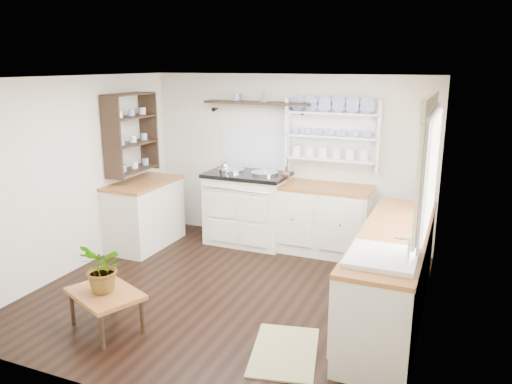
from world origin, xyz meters
TOP-DOWN VIEW (x-y plane):
  - floor at (0.00, 0.00)m, footprint 4.00×3.80m
  - wall_back at (0.00, 1.90)m, footprint 4.00×0.02m
  - wall_right at (2.00, 0.00)m, footprint 0.02×3.80m
  - wall_left at (-2.00, 0.00)m, footprint 0.02×3.80m
  - ceiling at (0.00, 0.00)m, footprint 4.00×3.80m
  - window at (1.95, 0.15)m, footprint 0.08×1.55m
  - aga_cooker at (-0.45, 1.57)m, footprint 1.11×0.77m
  - back_cabinets at (0.60, 1.60)m, footprint 1.27×0.63m
  - right_cabinets at (1.70, 0.10)m, footprint 0.62×2.43m
  - belfast_sink at (1.70, -0.65)m, footprint 0.55×0.60m
  - left_cabinets at (-1.70, 0.90)m, footprint 0.62×1.13m
  - plate_rack at (0.65, 1.86)m, footprint 1.20×0.22m
  - high_shelf at (-0.40, 1.78)m, footprint 1.50×0.29m
  - left_shelving at (-1.84, 0.90)m, footprint 0.28×0.80m
  - kettle at (-0.73, 1.45)m, footprint 0.16×0.16m
  - utensil_crock at (0.06, 1.68)m, footprint 0.10×0.10m
  - center_table at (-0.72, -1.14)m, footprint 0.84×0.74m
  - potted_plant at (-0.72, -1.14)m, footprint 0.56×0.55m
  - floor_rug at (0.96, -0.87)m, footprint 0.72×0.95m

SIDE VIEW (x-z plane):
  - floor at x=0.00m, z-range -0.01..0.01m
  - floor_rug at x=0.96m, z-range 0.00..0.02m
  - center_table at x=-0.72m, z-range 0.14..0.52m
  - right_cabinets at x=1.70m, z-range 0.01..0.91m
  - left_cabinets at x=-1.70m, z-range 0.01..0.91m
  - back_cabinets at x=0.60m, z-range 0.01..0.91m
  - aga_cooker at x=-0.45m, z-range -0.01..1.02m
  - potted_plant at x=-0.72m, z-range 0.38..0.85m
  - belfast_sink at x=1.70m, z-range 0.58..1.03m
  - utensil_crock at x=0.06m, z-range 0.91..1.03m
  - kettle at x=-0.73m, z-range 0.93..1.13m
  - wall_back at x=0.00m, z-range 0.00..2.30m
  - wall_right at x=2.00m, z-range 0.00..2.30m
  - wall_left at x=-2.00m, z-range 0.00..2.30m
  - left_shelving at x=-1.84m, z-range 1.02..2.08m
  - plate_rack at x=0.65m, z-range 1.11..2.01m
  - window at x=1.95m, z-range 0.95..2.17m
  - high_shelf at x=-0.40m, z-range 1.83..1.99m
  - ceiling at x=0.00m, z-range 2.29..2.30m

